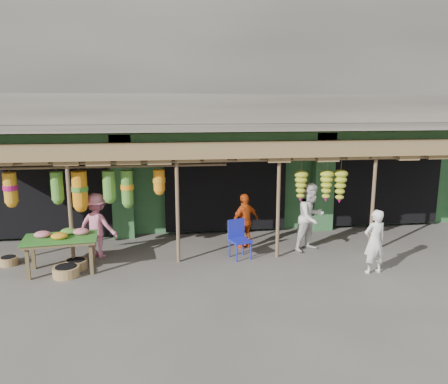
{
  "coord_description": "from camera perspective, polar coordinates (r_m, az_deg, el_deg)",
  "views": [
    {
      "loc": [
        -1.78,
        -10.5,
        3.85
      ],
      "look_at": [
        -0.2,
        1.0,
        1.49
      ],
      "focal_mm": 35.0,
      "sensor_mm": 36.0,
      "label": 1
    }
  ],
  "objects": [
    {
      "name": "basket_left",
      "position": [
        11.02,
        -18.75,
        -8.96
      ],
      "size": [
        0.63,
        0.63,
        0.22
      ],
      "primitive_type": "cylinder",
      "rotation": [
        0.0,
        0.0,
        0.24
      ],
      "color": "#9A7346",
      "rests_on": "ground"
    },
    {
      "name": "ground",
      "position": [
        11.32,
        1.71,
        -8.37
      ],
      "size": [
        80.0,
        80.0,
        0.0
      ],
      "primitive_type": "plane",
      "color": "#514C47",
      "rests_on": "ground"
    },
    {
      "name": "basket_mid",
      "position": [
        10.65,
        -19.92,
        -9.73
      ],
      "size": [
        0.63,
        0.63,
        0.23
      ],
      "primitive_type": "cylinder",
      "rotation": [
        0.0,
        0.0,
        -0.06
      ],
      "color": "olive",
      "rests_on": "ground"
    },
    {
      "name": "person_right",
      "position": [
        11.72,
        11.28,
        -3.24
      ],
      "size": [
        1.1,
        1.02,
        1.82
      ],
      "primitive_type": "imported",
      "rotation": [
        0.0,
        0.0,
        0.49
      ],
      "color": "silver",
      "rests_on": "ground"
    },
    {
      "name": "flower_table",
      "position": [
        10.78,
        -20.49,
        -5.75
      ],
      "size": [
        1.72,
        1.12,
        0.98
      ],
      "rotation": [
        0.0,
        0.0,
        0.11
      ],
      "color": "brown",
      "rests_on": "ground"
    },
    {
      "name": "person_shopper",
      "position": [
        11.49,
        -16.19,
        -4.21
      ],
      "size": [
        1.23,
        1.02,
        1.65
      ],
      "primitive_type": "imported",
      "rotation": [
        0.0,
        0.0,
        2.69
      ],
      "color": "pink",
      "rests_on": "ground"
    },
    {
      "name": "building",
      "position": [
        15.48,
        -1.23,
        9.73
      ],
      "size": [
        16.4,
        6.8,
        7.0
      ],
      "color": "gray",
      "rests_on": "ground"
    },
    {
      "name": "awning",
      "position": [
        11.49,
        0.44,
        5.16
      ],
      "size": [
        14.0,
        2.7,
        2.79
      ],
      "color": "brown",
      "rests_on": "ground"
    },
    {
      "name": "person_vendor",
      "position": [
        11.74,
        2.76,
        -3.81
      ],
      "size": [
        0.94,
        0.75,
        1.5
      ],
      "primitive_type": "imported",
      "rotation": [
        0.0,
        0.0,
        3.66
      ],
      "color": "#D44F13",
      "rests_on": "ground"
    },
    {
      "name": "basket_right",
      "position": [
        11.92,
        -26.3,
        -8.07
      ],
      "size": [
        0.49,
        0.49,
        0.2
      ],
      "primitive_type": "cylinder",
      "rotation": [
        0.0,
        0.0,
        -0.16
      ],
      "color": "olive",
      "rests_on": "ground"
    },
    {
      "name": "person_front",
      "position": [
        10.6,
        19.07,
        -6.15
      ],
      "size": [
        0.6,
        0.45,
        1.5
      ],
      "primitive_type": "imported",
      "rotation": [
        0.0,
        0.0,
        3.32
      ],
      "color": "white",
      "rests_on": "ground"
    },
    {
      "name": "blue_chair",
      "position": [
        11.08,
        1.91,
        -5.86
      ],
      "size": [
        0.59,
        0.6,
        0.97
      ],
      "rotation": [
        0.0,
        0.0,
        0.32
      ],
      "color": "#1B22B0",
      "rests_on": "ground"
    }
  ]
}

